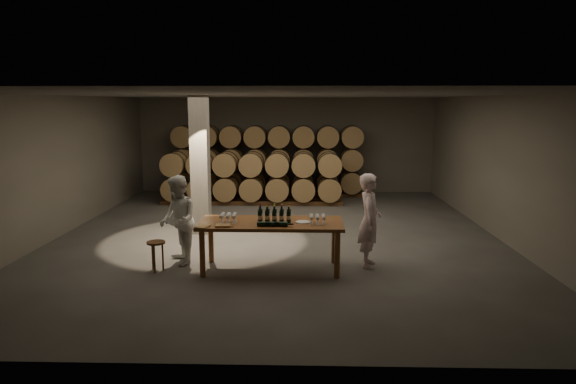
{
  "coord_description": "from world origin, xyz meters",
  "views": [
    {
      "loc": [
        0.56,
        -11.55,
        3.02
      ],
      "look_at": [
        0.25,
        -0.48,
        1.1
      ],
      "focal_mm": 32.0,
      "sensor_mm": 36.0,
      "label": 1
    }
  ],
  "objects_px": {
    "stool": "(156,247)",
    "person_man": "(369,220)",
    "tasting_table": "(271,227)",
    "notebook_near": "(223,225)",
    "person_woman": "(178,220)",
    "plate": "(303,222)",
    "bottle_cluster": "(274,216)"
  },
  "relations": [
    {
      "from": "tasting_table",
      "to": "person_man",
      "type": "distance_m",
      "value": 1.84
    },
    {
      "from": "tasting_table",
      "to": "person_woman",
      "type": "relative_size",
      "value": 1.53
    },
    {
      "from": "person_man",
      "to": "plate",
      "type": "bearing_deg",
      "value": 111.49
    },
    {
      "from": "tasting_table",
      "to": "person_man",
      "type": "bearing_deg",
      "value": 8.38
    },
    {
      "from": "person_woman",
      "to": "tasting_table",
      "type": "bearing_deg",
      "value": 56.09
    },
    {
      "from": "bottle_cluster",
      "to": "plate",
      "type": "height_order",
      "value": "bottle_cluster"
    },
    {
      "from": "bottle_cluster",
      "to": "notebook_near",
      "type": "height_order",
      "value": "bottle_cluster"
    },
    {
      "from": "bottle_cluster",
      "to": "stool",
      "type": "relative_size",
      "value": 1.08
    },
    {
      "from": "bottle_cluster",
      "to": "notebook_near",
      "type": "relative_size",
      "value": 2.38
    },
    {
      "from": "notebook_near",
      "to": "stool",
      "type": "height_order",
      "value": "notebook_near"
    },
    {
      "from": "tasting_table",
      "to": "plate",
      "type": "relative_size",
      "value": 9.95
    },
    {
      "from": "notebook_near",
      "to": "stool",
      "type": "xyz_separation_m",
      "value": [
        -1.26,
        0.23,
        -0.46
      ]
    },
    {
      "from": "tasting_table",
      "to": "notebook_near",
      "type": "xyz_separation_m",
      "value": [
        -0.82,
        -0.37,
        0.12
      ]
    },
    {
      "from": "person_man",
      "to": "person_woman",
      "type": "bearing_deg",
      "value": 97.32
    },
    {
      "from": "tasting_table",
      "to": "person_man",
      "type": "xyz_separation_m",
      "value": [
        1.82,
        0.27,
        0.08
      ]
    },
    {
      "from": "bottle_cluster",
      "to": "person_woman",
      "type": "bearing_deg",
      "value": 170.89
    },
    {
      "from": "plate",
      "to": "stool",
      "type": "height_order",
      "value": "plate"
    },
    {
      "from": "bottle_cluster",
      "to": "notebook_near",
      "type": "bearing_deg",
      "value": -156.76
    },
    {
      "from": "plate",
      "to": "person_woman",
      "type": "distance_m",
      "value": 2.37
    },
    {
      "from": "plate",
      "to": "person_man",
      "type": "relative_size",
      "value": 0.15
    },
    {
      "from": "stool",
      "to": "person_man",
      "type": "distance_m",
      "value": 3.94
    },
    {
      "from": "tasting_table",
      "to": "stool",
      "type": "relative_size",
      "value": 4.7
    },
    {
      "from": "notebook_near",
      "to": "bottle_cluster",
      "type": "bearing_deg",
      "value": 19.77
    },
    {
      "from": "tasting_table",
      "to": "stool",
      "type": "distance_m",
      "value": 2.11
    },
    {
      "from": "person_woman",
      "to": "plate",
      "type": "bearing_deg",
      "value": 57.62
    },
    {
      "from": "bottle_cluster",
      "to": "person_man",
      "type": "bearing_deg",
      "value": 8.51
    },
    {
      "from": "tasting_table",
      "to": "person_woman",
      "type": "xyz_separation_m",
      "value": [
        -1.77,
        0.3,
        0.05
      ]
    },
    {
      "from": "bottle_cluster",
      "to": "stool",
      "type": "height_order",
      "value": "bottle_cluster"
    },
    {
      "from": "bottle_cluster",
      "to": "stool",
      "type": "distance_m",
      "value": 2.22
    },
    {
      "from": "tasting_table",
      "to": "bottle_cluster",
      "type": "bearing_deg",
      "value": 4.65
    },
    {
      "from": "plate",
      "to": "notebook_near",
      "type": "xyz_separation_m",
      "value": [
        -1.39,
        -0.34,
        0.01
      ]
    },
    {
      "from": "tasting_table",
      "to": "plate",
      "type": "xyz_separation_m",
      "value": [
        0.58,
        -0.03,
        0.11
      ]
    }
  ]
}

